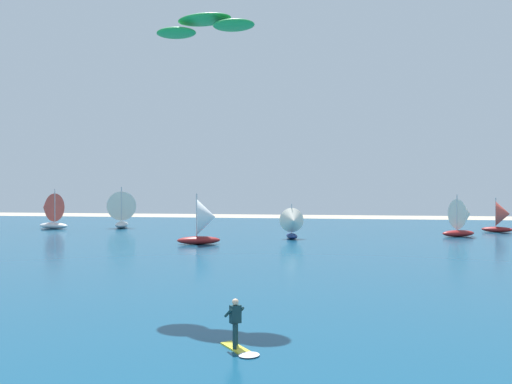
{
  "coord_description": "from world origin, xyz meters",
  "views": [
    {
      "loc": [
        2.83,
        0.09,
        5.44
      ],
      "look_at": [
        -0.17,
        19.01,
        5.34
      ],
      "focal_mm": 36.11,
      "sensor_mm": 36.0,
      "label": 1
    }
  ],
  "objects_px": {
    "sailboat_mid_right": "(205,221)",
    "sailboat_near_shore": "(463,217)",
    "kite": "(204,25)",
    "sailboat_outermost": "(122,209)",
    "sailboat_far_left": "(502,216)",
    "sailboat_trailing": "(50,211)",
    "kitesurfer": "(238,332)",
    "sailboat_center_horizon": "(293,223)"
  },
  "relations": [
    {
      "from": "kite",
      "to": "sailboat_far_left",
      "type": "bearing_deg",
      "value": 58.06
    },
    {
      "from": "kitesurfer",
      "to": "sailboat_center_horizon",
      "type": "bearing_deg",
      "value": 92.23
    },
    {
      "from": "kitesurfer",
      "to": "sailboat_far_left",
      "type": "relative_size",
      "value": 0.44
    },
    {
      "from": "sailboat_trailing",
      "to": "kitesurfer",
      "type": "bearing_deg",
      "value": -53.49
    },
    {
      "from": "sailboat_center_horizon",
      "to": "kitesurfer",
      "type": "bearing_deg",
      "value": -87.77
    },
    {
      "from": "kitesurfer",
      "to": "sailboat_near_shore",
      "type": "xyz_separation_m",
      "value": [
        17.28,
        44.26,
        1.58
      ]
    },
    {
      "from": "sailboat_center_horizon",
      "to": "sailboat_mid_right",
      "type": "relative_size",
      "value": 0.76
    },
    {
      "from": "kitesurfer",
      "to": "kite",
      "type": "xyz_separation_m",
      "value": [
        -3.3,
        8.16,
        12.92
      ]
    },
    {
      "from": "sailboat_center_horizon",
      "to": "sailboat_near_shore",
      "type": "distance_m",
      "value": 19.69
    },
    {
      "from": "sailboat_center_horizon",
      "to": "sailboat_mid_right",
      "type": "xyz_separation_m",
      "value": [
        -8.0,
        -6.48,
        0.55
      ]
    },
    {
      "from": "kite",
      "to": "sailboat_center_horizon",
      "type": "relative_size",
      "value": 1.49
    },
    {
      "from": "sailboat_outermost",
      "to": "kitesurfer",
      "type": "bearing_deg",
      "value": -62.72
    },
    {
      "from": "sailboat_far_left",
      "to": "sailboat_near_shore",
      "type": "relative_size",
      "value": 0.9
    },
    {
      "from": "kite",
      "to": "sailboat_outermost",
      "type": "height_order",
      "value": "kite"
    },
    {
      "from": "kitesurfer",
      "to": "kite",
      "type": "bearing_deg",
      "value": 112.01
    },
    {
      "from": "kite",
      "to": "sailboat_outermost",
      "type": "relative_size",
      "value": 0.98
    },
    {
      "from": "kitesurfer",
      "to": "sailboat_near_shore",
      "type": "height_order",
      "value": "sailboat_near_shore"
    },
    {
      "from": "kite",
      "to": "sailboat_center_horizon",
      "type": "bearing_deg",
      "value": 86.58
    },
    {
      "from": "sailboat_mid_right",
      "to": "sailboat_near_shore",
      "type": "relative_size",
      "value": 1.04
    },
    {
      "from": "kitesurfer",
      "to": "sailboat_mid_right",
      "type": "bearing_deg",
      "value": 106.59
    },
    {
      "from": "sailboat_outermost",
      "to": "sailboat_far_left",
      "type": "bearing_deg",
      "value": -0.3
    },
    {
      "from": "kitesurfer",
      "to": "sailboat_center_horizon",
      "type": "height_order",
      "value": "sailboat_center_horizon"
    },
    {
      "from": "sailboat_outermost",
      "to": "sailboat_near_shore",
      "type": "distance_m",
      "value": 44.34
    },
    {
      "from": "sailboat_mid_right",
      "to": "sailboat_near_shore",
      "type": "bearing_deg",
      "value": 24.82
    },
    {
      "from": "kitesurfer",
      "to": "sailboat_near_shore",
      "type": "relative_size",
      "value": 0.39
    },
    {
      "from": "kite",
      "to": "sailboat_mid_right",
      "type": "xyz_separation_m",
      "value": [
        -6.2,
        23.72,
        -11.25
      ]
    },
    {
      "from": "sailboat_center_horizon",
      "to": "sailboat_mid_right",
      "type": "distance_m",
      "value": 10.32
    },
    {
      "from": "sailboat_mid_right",
      "to": "kitesurfer",
      "type": "bearing_deg",
      "value": -73.41
    },
    {
      "from": "sailboat_trailing",
      "to": "sailboat_center_horizon",
      "type": "bearing_deg",
      "value": -15.51
    },
    {
      "from": "sailboat_trailing",
      "to": "sailboat_far_left",
      "type": "relative_size",
      "value": 1.25
    },
    {
      "from": "kite",
      "to": "sailboat_outermost",
      "type": "distance_m",
      "value": 50.23
    },
    {
      "from": "sailboat_near_shore",
      "to": "kite",
      "type": "bearing_deg",
      "value": -119.68
    },
    {
      "from": "kite",
      "to": "sailboat_trailing",
      "type": "height_order",
      "value": "kite"
    },
    {
      "from": "kitesurfer",
      "to": "sailboat_outermost",
      "type": "relative_size",
      "value": 0.33
    },
    {
      "from": "kite",
      "to": "kitesurfer",
      "type": "bearing_deg",
      "value": -67.99
    },
    {
      "from": "sailboat_near_shore",
      "to": "sailboat_outermost",
      "type": "bearing_deg",
      "value": 170.78
    },
    {
      "from": "sailboat_far_left",
      "to": "sailboat_outermost",
      "type": "bearing_deg",
      "value": 179.7
    },
    {
      "from": "sailboat_center_horizon",
      "to": "sailboat_far_left",
      "type": "relative_size",
      "value": 0.87
    },
    {
      "from": "kite",
      "to": "sailboat_trailing",
      "type": "bearing_deg",
      "value": 128.99
    },
    {
      "from": "kite",
      "to": "sailboat_trailing",
      "type": "xyz_separation_m",
      "value": [
        -32.05,
        39.6,
        -11.05
      ]
    },
    {
      "from": "kite",
      "to": "sailboat_far_left",
      "type": "height_order",
      "value": "kite"
    },
    {
      "from": "sailboat_trailing",
      "to": "sailboat_mid_right",
      "type": "relative_size",
      "value": 1.09
    }
  ]
}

